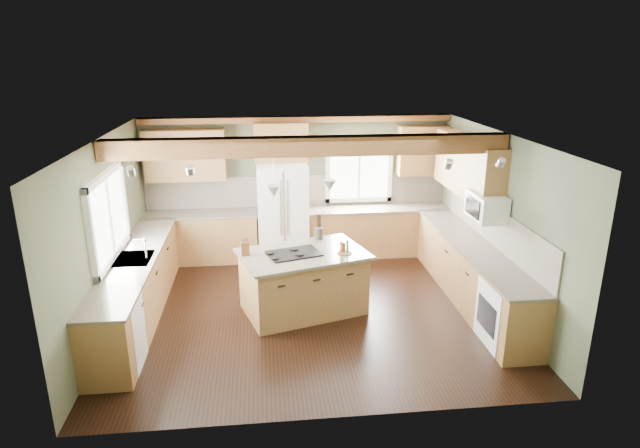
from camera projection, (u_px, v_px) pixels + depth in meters
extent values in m
plane|color=black|center=(310.00, 310.00, 8.03)|extent=(5.60, 5.60, 0.00)
plane|color=silver|center=(309.00, 137.00, 7.22)|extent=(5.60, 5.60, 0.00)
plane|color=#474E37|center=(298.00, 186.00, 9.99)|extent=(5.60, 0.00, 5.60)
plane|color=#474E37|center=(107.00, 235.00, 7.34)|extent=(0.00, 5.00, 5.00)
plane|color=#474E37|center=(498.00, 221.00, 7.92)|extent=(0.00, 5.00, 5.00)
cube|color=#553218|center=(309.00, 146.00, 7.27)|extent=(5.55, 0.26, 0.26)
cube|color=#553218|center=(297.00, 119.00, 9.51)|extent=(5.55, 0.20, 0.10)
cube|color=brown|center=(298.00, 191.00, 10.00)|extent=(5.58, 0.03, 0.58)
cube|color=brown|center=(495.00, 226.00, 7.99)|extent=(0.03, 3.70, 0.58)
cube|color=brown|center=(202.00, 238.00, 9.79)|extent=(2.02, 0.60, 0.88)
cube|color=#494136|center=(200.00, 214.00, 9.64)|extent=(2.06, 0.64, 0.04)
cube|color=brown|center=(378.00, 231.00, 10.13)|extent=(2.62, 0.60, 0.88)
cube|color=#494136|center=(379.00, 208.00, 9.98)|extent=(2.66, 0.64, 0.04)
cube|color=brown|center=(137.00, 289.00, 7.68)|extent=(0.60, 3.70, 0.88)
cube|color=#494136|center=(134.00, 260.00, 7.54)|extent=(0.64, 3.74, 0.04)
cube|color=brown|center=(472.00, 274.00, 8.20)|extent=(0.60, 3.70, 0.88)
cube|color=#494136|center=(475.00, 246.00, 8.06)|extent=(0.64, 3.74, 0.04)
cube|color=brown|center=(185.00, 155.00, 9.42)|extent=(1.40, 0.35, 0.90)
cube|color=brown|center=(281.00, 142.00, 9.53)|extent=(0.96, 0.35, 0.70)
cube|color=brown|center=(468.00, 166.00, 8.55)|extent=(0.35, 2.20, 0.90)
cube|color=brown|center=(422.00, 150.00, 9.86)|extent=(0.90, 0.35, 0.90)
cube|color=white|center=(107.00, 216.00, 7.31)|extent=(0.04, 1.60, 1.05)
cube|color=white|center=(359.00, 171.00, 10.01)|extent=(1.10, 0.04, 1.00)
cube|color=#262628|center=(133.00, 259.00, 7.54)|extent=(0.50, 0.65, 0.03)
cylinder|color=#B2B2B7|center=(146.00, 249.00, 7.51)|extent=(0.02, 0.02, 0.28)
cube|color=white|center=(115.00, 335.00, 6.46)|extent=(0.60, 0.60, 0.84)
cube|color=white|center=(509.00, 314.00, 6.97)|extent=(0.60, 0.72, 0.84)
cube|color=white|center=(486.00, 206.00, 7.77)|extent=(0.40, 0.70, 0.38)
cone|color=#B2B2B7|center=(274.00, 191.00, 7.29)|extent=(0.18, 0.18, 0.16)
cone|color=#B2B2B7|center=(330.00, 186.00, 7.60)|extent=(0.18, 0.18, 0.16)
cube|color=white|center=(283.00, 212.00, 9.72)|extent=(0.90, 0.74, 1.80)
cube|color=brown|center=(303.00, 283.00, 7.89)|extent=(1.90, 1.46, 0.88)
cube|color=#494136|center=(303.00, 254.00, 7.75)|extent=(2.04, 1.60, 0.04)
cube|color=black|center=(294.00, 253.00, 7.69)|extent=(0.83, 0.67, 0.02)
cube|color=brown|center=(245.00, 249.00, 7.62)|extent=(0.13, 0.10, 0.20)
cylinder|color=#3C3730|center=(319.00, 233.00, 8.29)|extent=(0.13, 0.13, 0.18)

